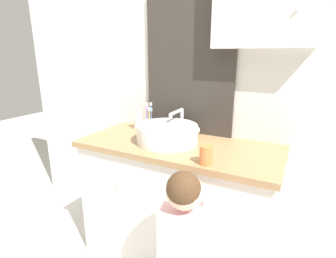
{
  "coord_description": "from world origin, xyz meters",
  "views": [
    {
      "loc": [
        0.66,
        -1.05,
        1.36
      ],
      "look_at": [
        -0.04,
        0.27,
        0.93
      ],
      "focal_mm": 28.0,
      "sensor_mm": 36.0,
      "label": 1
    }
  ],
  "objects_px": {
    "sink_basin": "(168,133)",
    "toothbrush_holder": "(150,124)",
    "child_figure": "(184,245)",
    "drinking_cup": "(206,155)",
    "soap_dispenser": "(138,120)"
  },
  "relations": [
    {
      "from": "sink_basin",
      "to": "child_figure",
      "type": "xyz_separation_m",
      "value": [
        0.32,
        -0.45,
        -0.37
      ]
    },
    {
      "from": "drinking_cup",
      "to": "child_figure",
      "type": "bearing_deg",
      "value": -91.41
    },
    {
      "from": "sink_basin",
      "to": "drinking_cup",
      "type": "relative_size",
      "value": 4.47
    },
    {
      "from": "sink_basin",
      "to": "toothbrush_holder",
      "type": "distance_m",
      "value": 0.3
    },
    {
      "from": "toothbrush_holder",
      "to": "drinking_cup",
      "type": "bearing_deg",
      "value": -34.61
    },
    {
      "from": "soap_dispenser",
      "to": "drinking_cup",
      "type": "xyz_separation_m",
      "value": [
        0.66,
        -0.39,
        -0.02
      ]
    },
    {
      "from": "sink_basin",
      "to": "drinking_cup",
      "type": "height_order",
      "value": "sink_basin"
    },
    {
      "from": "toothbrush_holder",
      "to": "child_figure",
      "type": "relative_size",
      "value": 0.23
    },
    {
      "from": "toothbrush_holder",
      "to": "drinking_cup",
      "type": "height_order",
      "value": "toothbrush_holder"
    },
    {
      "from": "toothbrush_holder",
      "to": "child_figure",
      "type": "xyz_separation_m",
      "value": [
        0.56,
        -0.63,
        -0.36
      ]
    },
    {
      "from": "drinking_cup",
      "to": "sink_basin",
      "type": "bearing_deg",
      "value": 147.14
    },
    {
      "from": "toothbrush_holder",
      "to": "sink_basin",
      "type": "bearing_deg",
      "value": -36.86
    },
    {
      "from": "toothbrush_holder",
      "to": "child_figure",
      "type": "height_order",
      "value": "toothbrush_holder"
    },
    {
      "from": "drinking_cup",
      "to": "toothbrush_holder",
      "type": "bearing_deg",
      "value": 145.39
    },
    {
      "from": "toothbrush_holder",
      "to": "child_figure",
      "type": "distance_m",
      "value": 0.92
    }
  ]
}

